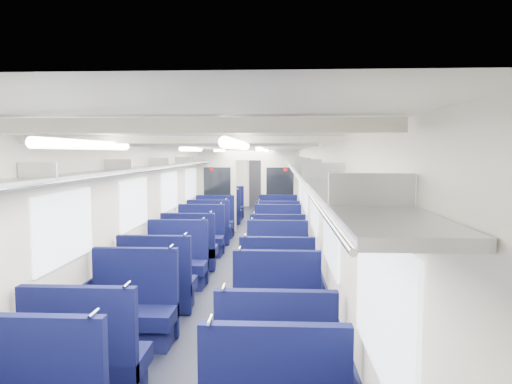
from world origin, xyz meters
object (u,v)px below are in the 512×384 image
(seat_10, at_px, (177,266))
(seat_20, at_px, (225,213))
(seat_15, at_px, (278,240))
(seat_23, at_px, (278,209))
(seat_9, at_px, (277,289))
(seat_17, at_px, (278,232))
(seat_12, at_px, (190,251))
(seat_22, at_px, (228,209))
(seat_18, at_px, (215,224))
(seat_8, at_px, (158,287))
(end_door, at_px, (258,182))
(seat_7, at_px, (276,319))
(seat_4, at_px, (86,365))
(seat_14, at_px, (201,239))
(seat_13, at_px, (278,253))
(bulkhead, at_px, (249,188))
(seat_11, at_px, (277,267))
(seat_16, at_px, (209,230))
(seat_5, at_px, (276,371))
(seat_6, at_px, (133,314))
(seat_21, at_px, (278,214))
(seat_19, at_px, (278,223))

(seat_10, relative_size, seat_20, 1.00)
(seat_15, relative_size, seat_23, 1.00)
(seat_9, bearing_deg, seat_17, 90.00)
(seat_12, relative_size, seat_23, 1.00)
(seat_22, bearing_deg, seat_18, -90.00)
(seat_10, relative_size, seat_22, 1.00)
(seat_17, bearing_deg, seat_23, 90.00)
(seat_8, height_order, seat_12, same)
(end_door, relative_size, seat_7, 1.78)
(seat_8, bearing_deg, seat_4, -90.00)
(seat_14, relative_size, seat_18, 1.00)
(seat_13, relative_size, seat_14, 1.00)
(seat_15, xyz_separation_m, seat_18, (-1.66, 2.09, 0.00))
(bulkhead, distance_m, seat_12, 4.48)
(seat_10, bearing_deg, seat_11, 0.71)
(seat_13, height_order, seat_17, same)
(end_door, xyz_separation_m, seat_23, (0.83, -3.71, -0.65))
(seat_23, bearing_deg, seat_18, -117.08)
(end_door, xyz_separation_m, seat_10, (-0.83, -11.42, -0.65))
(seat_8, height_order, seat_16, same)
(seat_5, height_order, seat_18, same)
(seat_6, relative_size, seat_16, 1.00)
(seat_7, distance_m, seat_14, 4.95)
(seat_14, distance_m, seat_22, 5.45)
(bulkhead, xyz_separation_m, seat_4, (-0.83, -8.97, -0.89))
(seat_15, bearing_deg, seat_21, 90.00)
(seat_6, relative_size, seat_12, 1.00)
(seat_11, distance_m, seat_12, 1.98)
(seat_18, relative_size, seat_21, 1.00)
(seat_7, height_order, seat_8, same)
(bulkhead, height_order, seat_4, bulkhead)
(seat_11, bearing_deg, seat_14, 125.81)
(seat_23, bearing_deg, seat_7, -90.00)
(seat_8, bearing_deg, seat_21, 78.03)
(seat_12, xyz_separation_m, seat_18, (0.00, 3.36, 0.00))
(seat_23, bearing_deg, seat_6, -99.44)
(seat_14, height_order, seat_21, same)
(seat_4, distance_m, seat_9, 2.87)
(seat_6, bearing_deg, seat_14, 90.00)
(bulkhead, distance_m, seat_5, 9.08)
(seat_14, bearing_deg, seat_13, -37.78)
(bulkhead, distance_m, seat_17, 2.40)
(seat_16, distance_m, seat_23, 4.51)
(seat_12, height_order, seat_20, same)
(seat_9, relative_size, seat_19, 1.00)
(seat_14, bearing_deg, seat_17, 31.63)
(end_door, height_order, seat_6, end_door)
(seat_13, bearing_deg, seat_19, 90.00)
(seat_4, relative_size, seat_5, 1.00)
(seat_4, bearing_deg, seat_14, 90.00)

